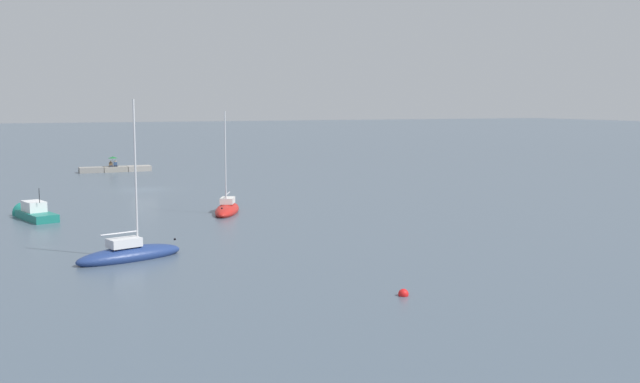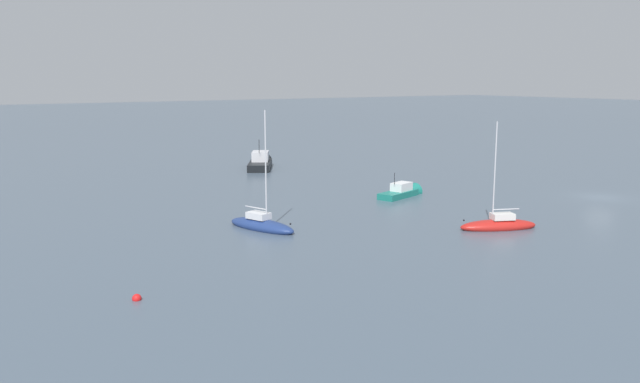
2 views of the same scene
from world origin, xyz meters
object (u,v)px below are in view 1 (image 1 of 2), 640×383
(umbrella_open_green, at_px, (113,157))
(sailboat_red_near, at_px, (227,209))
(mooring_buoy_near, at_px, (403,294))
(person_seated_blue_left, at_px, (116,164))
(person_seated_brown_right, at_px, (111,165))
(motorboat_teal_near, at_px, (33,214))
(sailboat_navy_mid, at_px, (129,254))

(umbrella_open_green, bearing_deg, sailboat_red_near, 95.25)
(mooring_buoy_near, bearing_deg, person_seated_blue_left, -86.84)
(person_seated_blue_left, xyz_separation_m, person_seated_brown_right, (0.56, 0.05, 0.00))
(sailboat_red_near, bearing_deg, person_seated_brown_right, -60.28)
(umbrella_open_green, xyz_separation_m, sailboat_red_near, (-3.45, 37.55, -1.46))
(person_seated_blue_left, distance_m, mooring_buoy_near, 63.91)
(umbrella_open_green, height_order, sailboat_red_near, sailboat_red_near)
(person_seated_brown_right, distance_m, mooring_buoy_near, 63.89)
(person_seated_blue_left, xyz_separation_m, motorboat_teal_near, (10.46, 34.59, -0.59))
(person_seated_blue_left, height_order, umbrella_open_green, umbrella_open_green)
(motorboat_teal_near, distance_m, mooring_buoy_near, 32.39)
(motorboat_teal_near, bearing_deg, person_seated_brown_right, 57.06)
(motorboat_teal_near, relative_size, mooring_buoy_near, 11.95)
(person_seated_brown_right, bearing_deg, motorboat_teal_near, 74.64)
(sailboat_red_near, height_order, sailboat_navy_mid, sailboat_navy_mid)
(sailboat_red_near, bearing_deg, motorboat_teal_near, 12.13)
(sailboat_red_near, bearing_deg, person_seated_blue_left, -61.14)
(person_seated_blue_left, distance_m, motorboat_teal_near, 36.14)
(mooring_buoy_near, bearing_deg, umbrella_open_green, -86.60)
(umbrella_open_green, height_order, sailboat_navy_mid, sailboat_navy_mid)
(umbrella_open_green, height_order, motorboat_teal_near, motorboat_teal_near)
(motorboat_teal_near, bearing_deg, mooring_buoy_near, -81.36)
(sailboat_red_near, xyz_separation_m, sailboat_navy_mid, (9.39, 14.13, 0.02))
(person_seated_blue_left, relative_size, mooring_buoy_near, 1.60)
(person_seated_blue_left, height_order, sailboat_navy_mid, sailboat_navy_mid)
(person_seated_brown_right, bearing_deg, mooring_buoy_near, 94.30)
(motorboat_teal_near, xyz_separation_m, mooring_buoy_near, (-13.98, 29.21, -0.23))
(mooring_buoy_near, bearing_deg, motorboat_teal_near, -64.42)
(sailboat_red_near, xyz_separation_m, mooring_buoy_near, (-0.35, 26.34, -0.20))
(person_seated_brown_right, relative_size, motorboat_teal_near, 0.13)
(umbrella_open_green, distance_m, sailboat_navy_mid, 52.04)
(person_seated_blue_left, bearing_deg, motorboat_teal_near, 73.81)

